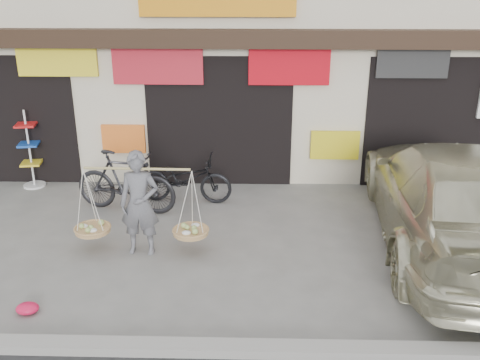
{
  "coord_description": "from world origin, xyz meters",
  "views": [
    {
      "loc": [
        0.72,
        -7.2,
        4.25
      ],
      "look_at": [
        0.5,
        0.9,
        1.09
      ],
      "focal_mm": 40.0,
      "sensor_mm": 36.0,
      "label": 1
    }
  ],
  "objects_px": {
    "bike_2": "(185,179)",
    "suv": "(454,195)",
    "display_rack": "(30,156)",
    "bike_1": "(125,182)",
    "street_vendor": "(140,207)"
  },
  "relations": [
    {
      "from": "bike_2",
      "to": "suv",
      "type": "bearing_deg",
      "value": -104.44
    },
    {
      "from": "suv",
      "to": "display_rack",
      "type": "distance_m",
      "value": 8.26
    },
    {
      "from": "bike_1",
      "to": "suv",
      "type": "distance_m",
      "value": 5.78
    },
    {
      "from": "street_vendor",
      "to": "bike_1",
      "type": "height_order",
      "value": "street_vendor"
    },
    {
      "from": "street_vendor",
      "to": "bike_2",
      "type": "height_order",
      "value": "street_vendor"
    },
    {
      "from": "suv",
      "to": "display_rack",
      "type": "relative_size",
      "value": 3.71
    },
    {
      "from": "street_vendor",
      "to": "bike_2",
      "type": "bearing_deg",
      "value": 78.87
    },
    {
      "from": "bike_1",
      "to": "display_rack",
      "type": "height_order",
      "value": "display_rack"
    },
    {
      "from": "bike_1",
      "to": "display_rack",
      "type": "distance_m",
      "value": 2.55
    },
    {
      "from": "bike_2",
      "to": "display_rack",
      "type": "relative_size",
      "value": 1.11
    },
    {
      "from": "suv",
      "to": "display_rack",
      "type": "xyz_separation_m",
      "value": [
        -7.92,
        2.32,
        -0.19
      ]
    },
    {
      "from": "bike_1",
      "to": "bike_2",
      "type": "bearing_deg",
      "value": -53.85
    },
    {
      "from": "street_vendor",
      "to": "display_rack",
      "type": "relative_size",
      "value": 1.3
    },
    {
      "from": "bike_1",
      "to": "suv",
      "type": "xyz_separation_m",
      "value": [
        5.67,
        -1.13,
        0.27
      ]
    },
    {
      "from": "suv",
      "to": "bike_1",
      "type": "bearing_deg",
      "value": -5.73
    }
  ]
}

